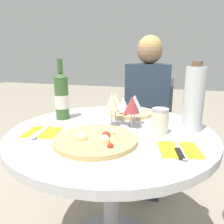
# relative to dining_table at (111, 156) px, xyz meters

# --- Properties ---
(dining_table) EXTENTS (0.98, 0.98, 0.71)m
(dining_table) POSITION_rel_dining_table_xyz_m (0.00, 0.00, 0.00)
(dining_table) COLOR gray
(dining_table) RESTS_ON ground_plane
(chair_behind_diner) EXTENTS (0.39, 0.39, 0.87)m
(chair_behind_diner) POSITION_rel_dining_table_xyz_m (0.08, 0.85, -0.14)
(chair_behind_diner) COLOR slate
(chair_behind_diner) RESTS_ON ground_plane
(seated_diner) EXTENTS (0.34, 0.43, 1.20)m
(seated_diner) POSITION_rel_dining_table_xyz_m (0.08, 0.71, -0.02)
(seated_diner) COLOR #28384C
(seated_diner) RESTS_ON ground_plane
(pizza_large) EXTENTS (0.35, 0.35, 0.05)m
(pizza_large) POSITION_rel_dining_table_xyz_m (-0.02, -0.17, 0.15)
(pizza_large) COLOR #DBB26B
(pizza_large) RESTS_ON dining_table
(pizza_small_far) EXTENTS (0.27, 0.27, 0.05)m
(pizza_small_far) POSITION_rel_dining_table_xyz_m (0.03, 0.29, 0.15)
(pizza_small_far) COLOR #E5C17F
(pizza_small_far) RESTS_ON dining_table
(wine_bottle) EXTENTS (0.08, 0.08, 0.33)m
(wine_bottle) POSITION_rel_dining_table_xyz_m (-0.32, 0.10, 0.27)
(wine_bottle) COLOR #38602D
(wine_bottle) RESTS_ON dining_table
(tall_carafe) EXTENTS (0.09, 0.09, 0.33)m
(tall_carafe) POSITION_rel_dining_table_xyz_m (0.37, 0.11, 0.29)
(tall_carafe) COLOR silver
(tall_carafe) RESTS_ON dining_table
(sugar_shaker) EXTENTS (0.08, 0.08, 0.12)m
(sugar_shaker) POSITION_rel_dining_table_xyz_m (0.23, 0.02, 0.20)
(sugar_shaker) COLOR silver
(sugar_shaker) RESTS_ON dining_table
(wine_glass_front_right) EXTENTS (0.08, 0.08, 0.16)m
(wine_glass_front_right) POSITION_rel_dining_table_xyz_m (0.09, 0.05, 0.26)
(wine_glass_front_right) COLOR silver
(wine_glass_front_right) RESTS_ON dining_table
(wine_glass_front_left) EXTENTS (0.07, 0.07, 0.17)m
(wine_glass_front_left) POSITION_rel_dining_table_xyz_m (-0.01, 0.05, 0.27)
(wine_glass_front_left) COLOR silver
(wine_glass_front_left) RESTS_ON dining_table
(wine_glass_back_right) EXTENTS (0.08, 0.08, 0.15)m
(wine_glass_back_right) POSITION_rel_dining_table_xyz_m (0.09, 0.13, 0.25)
(wine_glass_back_right) COLOR silver
(wine_glass_back_right) RESTS_ON dining_table
(wine_glass_center) EXTENTS (0.07, 0.07, 0.15)m
(wine_glass_center) POSITION_rel_dining_table_xyz_m (0.04, 0.09, 0.25)
(wine_glass_center) COLOR silver
(wine_glass_center) RESTS_ON dining_table
(wine_glass_back_left) EXTENTS (0.07, 0.07, 0.16)m
(wine_glass_back_left) POSITION_rel_dining_table_xyz_m (-0.01, 0.13, 0.26)
(wine_glass_back_left) COLOR silver
(wine_glass_back_left) RESTS_ON dining_table
(place_setting_left) EXTENTS (0.17, 0.19, 0.01)m
(place_setting_left) POSITION_rel_dining_table_xyz_m (-0.30, -0.13, 0.14)
(place_setting_left) COLOR yellow
(place_setting_left) RESTS_ON dining_table
(place_setting_right) EXTENTS (0.18, 0.19, 0.01)m
(place_setting_right) POSITION_rel_dining_table_xyz_m (0.32, -0.16, 0.14)
(place_setting_right) COLOR yellow
(place_setting_right) RESTS_ON dining_table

